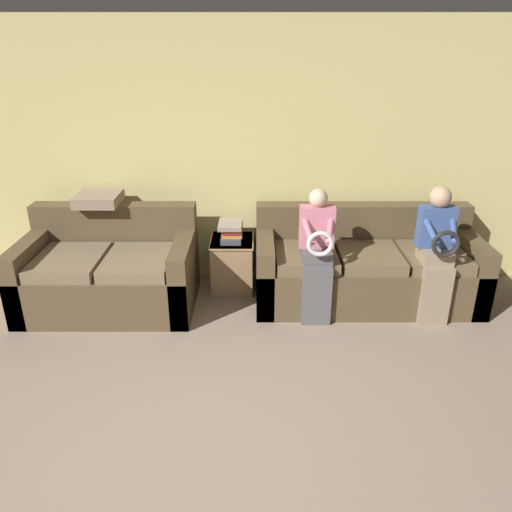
{
  "coord_description": "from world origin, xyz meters",
  "views": [
    {
      "loc": [
        0.4,
        -1.89,
        2.31
      ],
      "look_at": [
        0.39,
        1.77,
        0.73
      ],
      "focal_mm": 35.0,
      "sensor_mm": 36.0,
      "label": 1
    }
  ],
  "objects": [
    {
      "name": "wall_back",
      "position": [
        0.0,
        2.98,
        1.27
      ],
      "size": [
        6.9,
        0.06,
        2.55
      ],
      "color": "#DBCC7F",
      "rests_on": "ground_plane"
    },
    {
      "name": "couch_main",
      "position": [
        1.44,
        2.45,
        0.32
      ],
      "size": [
        2.08,
        0.87,
        0.86
      ],
      "color": "brown",
      "rests_on": "ground_plane"
    },
    {
      "name": "couch_side",
      "position": [
        -0.97,
        2.33,
        0.32
      ],
      "size": [
        1.56,
        0.95,
        0.89
      ],
      "color": "brown",
      "rests_on": "ground_plane"
    },
    {
      "name": "child_left_seated",
      "position": [
        0.93,
        2.09,
        0.64
      ],
      "size": [
        0.3,
        0.37,
        1.17
      ],
      "color": "#56565B",
      "rests_on": "ground_plane"
    },
    {
      "name": "child_right_seated",
      "position": [
        1.96,
        2.09,
        0.66
      ],
      "size": [
        0.31,
        0.38,
        1.19
      ],
      "color": "gray",
      "rests_on": "ground_plane"
    },
    {
      "name": "side_shelf",
      "position": [
        0.16,
        2.69,
        0.27
      ],
      "size": [
        0.43,
        0.5,
        0.52
      ],
      "color": "#9E7A51",
      "rests_on": "ground_plane"
    },
    {
      "name": "book_stack",
      "position": [
        0.16,
        2.68,
        0.61
      ],
      "size": [
        0.23,
        0.33,
        0.18
      ],
      "color": "#4C4C56",
      "rests_on": "side_shelf"
    },
    {
      "name": "throw_pillow",
      "position": [
        -1.1,
        2.67,
        0.94
      ],
      "size": [
        0.4,
        0.4,
        0.1
      ],
      "color": "gray",
      "rests_on": "couch_side"
    }
  ]
}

